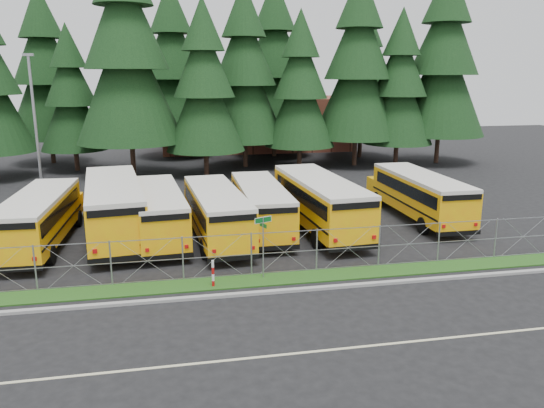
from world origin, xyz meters
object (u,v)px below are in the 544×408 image
(bus_6, at_px, (317,203))
(striped_bollard, at_px, (213,274))
(bus_4, at_px, (216,214))
(street_sign, at_px, (263,234))
(bus_5, at_px, (260,207))
(bus_2, at_px, (114,209))
(light_standard, at_px, (35,121))
(bus_east, at_px, (417,196))
(bus_1, at_px, (41,220))
(bus_3, at_px, (158,213))

(bus_6, height_order, striped_bollard, bus_6)
(bus_4, relative_size, street_sign, 3.76)
(bus_6, bearing_deg, bus_5, 170.35)
(bus_5, xyz_separation_m, bus_6, (3.29, -0.34, 0.17))
(bus_4, xyz_separation_m, bus_5, (2.62, 1.04, -0.02))
(bus_2, xyz_separation_m, bus_4, (5.43, -1.36, -0.21))
(bus_2, bearing_deg, light_standard, 111.44)
(bus_2, relative_size, bus_5, 1.17)
(bus_2, distance_m, bus_6, 11.37)
(bus_4, bearing_deg, bus_5, 17.19)
(striped_bollard, xyz_separation_m, light_standard, (-10.84, 19.59, 4.90))
(bus_east, xyz_separation_m, striped_bollard, (-13.36, -8.51, -0.82))
(bus_1, xyz_separation_m, bus_2, (3.58, 0.88, 0.19))
(bus_1, bearing_deg, light_standard, 104.12)
(bus_1, xyz_separation_m, street_sign, (10.51, -6.74, 0.64))
(bus_6, height_order, light_standard, light_standard)
(bus_6, bearing_deg, bus_1, 177.05)
(bus_3, bearing_deg, bus_6, -5.51)
(bus_1, relative_size, striped_bollard, 8.89)
(bus_4, bearing_deg, bus_1, 172.55)
(bus_3, bearing_deg, bus_2, 160.19)
(bus_3, relative_size, bus_5, 1.01)
(light_standard, bearing_deg, bus_3, -54.64)
(bus_2, distance_m, bus_4, 5.60)
(bus_3, distance_m, bus_4, 3.15)
(bus_1, distance_m, light_standard, 13.20)
(bus_1, relative_size, street_sign, 3.79)
(street_sign, relative_size, light_standard, 0.28)
(bus_6, bearing_deg, bus_4, -177.05)
(street_sign, distance_m, striped_bollard, 2.73)
(bus_6, height_order, street_sign, bus_6)
(bus_5, distance_m, bus_east, 10.00)
(bus_3, bearing_deg, bus_5, -2.27)
(bus_6, xyz_separation_m, light_standard, (-17.51, 12.07, 3.97))
(bus_2, height_order, street_sign, bus_2)
(bus_4, bearing_deg, bus_3, 161.96)
(bus_5, distance_m, bus_6, 3.32)
(bus_5, xyz_separation_m, light_standard, (-14.22, 11.73, 4.14))
(bus_1, height_order, bus_3, bus_1)
(bus_1, distance_m, bus_3, 5.95)
(bus_3, bearing_deg, bus_4, -18.87)
(bus_1, distance_m, bus_2, 3.69)
(bus_4, height_order, bus_5, bus_4)
(bus_2, relative_size, bus_east, 1.12)
(light_standard, bearing_deg, bus_6, -34.58)
(bus_2, bearing_deg, bus_5, -9.29)
(bus_1, bearing_deg, bus_2, 15.98)
(bus_3, height_order, street_sign, street_sign)
(bus_2, xyz_separation_m, bus_3, (2.37, -0.62, -0.22))
(bus_1, bearing_deg, bus_3, 4.73)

